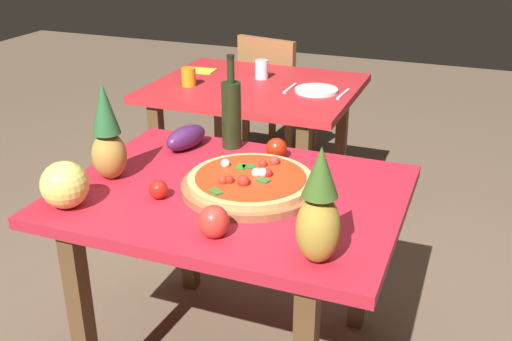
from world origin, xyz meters
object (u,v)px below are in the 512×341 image
pineapple_left (107,137)px  melon (65,185)px  pizza (251,179)px  wine_bottle (231,113)px  tomato_beside_pepper (158,189)px  fork_utensil (290,88)px  bell_pepper (214,222)px  knife_utensil (343,94)px  pineapple_right (319,212)px  background_table (255,102)px  pizza_board (251,186)px  dinner_plate (316,90)px  eggplant (186,138)px  tomato_at_corner (276,148)px  display_table (233,214)px  drinking_glass_water (262,69)px  dining_chair (275,93)px  drinking_glass_juice (189,77)px  napkin_folded (202,71)px

pineapple_left → melon: bearing=-91.5°
pizza → wine_bottle: wine_bottle is taller
tomato_beside_pepper → fork_utensil: bearing=89.8°
bell_pepper → knife_utensil: 1.50m
pineapple_right → background_table: bearing=116.8°
pizza_board → knife_utensil: (0.03, 1.18, -0.01)m
wine_bottle → fork_utensil: bearing=92.6°
dinner_plate → fork_utensil: (-0.14, 0.00, -0.00)m
melon → eggplant: (0.13, 0.58, -0.03)m
tomato_at_corner → bell_pepper: bearing=-87.7°
display_table → drinking_glass_water: 1.40m
pizza → pineapple_right: (0.33, -0.34, 0.11)m
pineapple_right → knife_utensil: (-0.30, 1.52, -0.14)m
pineapple_left → pineapple_right: (0.82, -0.26, -0.00)m
dining_chair → pineapple_right: 2.40m
pizza_board → wine_bottle: 0.42m
drinking_glass_juice → fork_utensil: size_ratio=0.53×
eggplant → bell_pepper: bearing=-56.1°
dining_chair → bell_pepper: (0.59, -2.17, 0.29)m
pizza_board → pizza: 0.03m
wine_bottle → tomato_at_corner: 0.23m
napkin_folded → pineapple_right: bearing=-55.4°
pizza_board → drinking_glass_water: 1.39m
tomato_beside_pepper → pineapple_left: bearing=160.9°
melon → tomato_at_corner: (0.49, 0.61, -0.04)m
knife_utensil → fork_utensil: bearing=-175.6°
napkin_folded → drinking_glass_juice: bearing=-77.3°
dining_chair → melon: (0.08, -2.18, 0.32)m
pizza → knife_utensil: (0.03, 1.18, -0.04)m
pineapple_left → wine_bottle: bearing=56.5°
display_table → fork_utensil: fork_utensil is taller
pizza → background_table: bearing=110.6°
eggplant → dinner_plate: 0.96m
melon → drinking_glass_water: size_ratio=1.47×
fork_utensil → napkin_folded: bearing=166.6°
pineapple_right → melon: bearing=178.7°
tomato_beside_pepper → drinking_glass_juice: bearing=112.8°
pizza → bell_pepper: bell_pepper is taller
napkin_folded → dining_chair: bearing=63.8°
display_table → pizza_board: size_ratio=2.42×
background_table → fork_utensil: (0.20, -0.01, 0.10)m
display_table → tomato_at_corner: (0.05, 0.31, 0.13)m
background_table → melon: 1.52m
dinner_plate → knife_utensil: bearing=0.0°
drinking_glass_juice → napkin_folded: (-0.07, 0.29, -0.04)m
eggplant → tomato_beside_pepper: eggplant is taller
knife_utensil → dining_chair: bearing=136.2°
display_table → dining_chair: size_ratio=1.33×
display_table → tomato_at_corner: 0.34m
tomato_beside_pepper → bell_pepper: bearing=-29.7°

